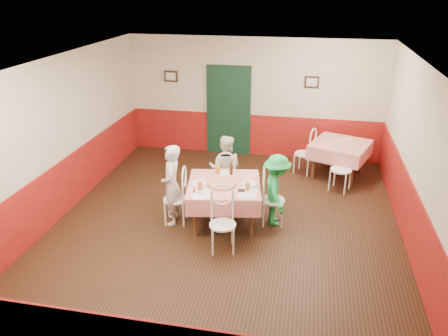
% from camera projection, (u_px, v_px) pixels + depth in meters
% --- Properties ---
extents(floor, '(7.00, 7.00, 0.00)m').
position_uv_depth(floor, '(225.00, 226.00, 7.65)').
color(floor, black).
rests_on(floor, ground).
extents(ceiling, '(7.00, 7.00, 0.00)m').
position_uv_depth(ceiling, '(226.00, 64.00, 6.54)').
color(ceiling, white).
rests_on(ceiling, back_wall).
extents(back_wall, '(6.00, 0.10, 2.80)m').
position_uv_depth(back_wall, '(254.00, 98.00, 10.25)').
color(back_wall, beige).
rests_on(back_wall, ground).
extents(front_wall, '(6.00, 0.10, 2.80)m').
position_uv_depth(front_wall, '(152.00, 288.00, 3.95)').
color(front_wall, beige).
rests_on(front_wall, ground).
extents(left_wall, '(0.10, 7.00, 2.80)m').
position_uv_depth(left_wall, '(58.00, 139.00, 7.63)').
color(left_wall, beige).
rests_on(left_wall, ground).
extents(right_wall, '(0.10, 7.00, 2.80)m').
position_uv_depth(right_wall, '(421.00, 165.00, 6.56)').
color(right_wall, beige).
rests_on(right_wall, ground).
extents(wainscot_back, '(6.00, 0.03, 1.00)m').
position_uv_depth(wainscot_back, '(253.00, 135.00, 10.59)').
color(wainscot_back, maroon).
rests_on(wainscot_back, ground).
extents(wainscot_left, '(0.03, 7.00, 1.00)m').
position_uv_depth(wainscot_left, '(66.00, 186.00, 7.99)').
color(wainscot_left, maroon).
rests_on(wainscot_left, ground).
extents(wainscot_right, '(0.03, 7.00, 1.00)m').
position_uv_depth(wainscot_right, '(410.00, 217.00, 6.92)').
color(wainscot_right, maroon).
rests_on(wainscot_right, ground).
extents(door, '(0.96, 0.06, 2.10)m').
position_uv_depth(door, '(229.00, 112.00, 10.45)').
color(door, black).
rests_on(door, ground).
extents(picture_left, '(0.32, 0.03, 0.26)m').
position_uv_depth(picture_left, '(171.00, 76.00, 10.38)').
color(picture_left, black).
rests_on(picture_left, back_wall).
extents(picture_right, '(0.32, 0.03, 0.26)m').
position_uv_depth(picture_right, '(312.00, 82.00, 9.79)').
color(picture_right, black).
rests_on(picture_right, back_wall).
extents(thermostat, '(0.10, 0.03, 0.10)m').
position_uv_depth(thermostat, '(176.00, 91.00, 10.50)').
color(thermostat, white).
rests_on(thermostat, back_wall).
extents(main_table, '(1.41, 1.41, 0.77)m').
position_uv_depth(main_table, '(224.00, 203.00, 7.62)').
color(main_table, red).
rests_on(main_table, ground).
extents(second_table, '(1.44, 1.44, 0.77)m').
position_uv_depth(second_table, '(339.00, 159.00, 9.47)').
color(second_table, red).
rests_on(second_table, ground).
extents(chair_left, '(0.46, 0.46, 0.90)m').
position_uv_depth(chair_left, '(175.00, 199.00, 7.61)').
color(chair_left, white).
rests_on(chair_left, ground).
extents(chair_right, '(0.47, 0.47, 0.90)m').
position_uv_depth(chair_right, '(273.00, 200.00, 7.57)').
color(chair_right, white).
rests_on(chair_right, ground).
extents(chair_far, '(0.51, 0.51, 0.90)m').
position_uv_depth(chair_far, '(225.00, 179.00, 8.37)').
color(chair_far, white).
rests_on(chair_far, ground).
extents(chair_near, '(0.51, 0.51, 0.90)m').
position_uv_depth(chair_near, '(223.00, 225.00, 6.81)').
color(chair_near, white).
rests_on(chair_near, ground).
extents(chair_second_a, '(0.54, 0.54, 0.90)m').
position_uv_depth(chair_second_a, '(304.00, 154.00, 9.58)').
color(chair_second_a, white).
rests_on(chair_second_a, ground).
extents(chair_second_b, '(0.54, 0.54, 0.90)m').
position_uv_depth(chair_second_b, '(341.00, 170.00, 8.77)').
color(chair_second_b, white).
rests_on(chair_second_b, ground).
extents(pizza, '(0.55, 0.55, 0.03)m').
position_uv_depth(pizza, '(222.00, 184.00, 7.41)').
color(pizza, '#B74723').
rests_on(pizza, main_table).
extents(plate_left, '(0.29, 0.29, 0.01)m').
position_uv_depth(plate_left, '(198.00, 183.00, 7.46)').
color(plate_left, white).
rests_on(plate_left, main_table).
extents(plate_right, '(0.29, 0.29, 0.01)m').
position_uv_depth(plate_right, '(250.00, 184.00, 7.44)').
color(plate_right, white).
rests_on(plate_right, main_table).
extents(plate_far, '(0.29, 0.29, 0.01)m').
position_uv_depth(plate_far, '(224.00, 173.00, 7.85)').
color(plate_far, white).
rests_on(plate_far, main_table).
extents(glass_a, '(0.09, 0.09, 0.14)m').
position_uv_depth(glass_a, '(200.00, 186.00, 7.20)').
color(glass_a, '#BF7219').
rests_on(glass_a, main_table).
extents(glass_b, '(0.09, 0.09, 0.14)m').
position_uv_depth(glass_b, '(248.00, 187.00, 7.20)').
color(glass_b, '#BF7219').
rests_on(glass_b, main_table).
extents(glass_c, '(0.10, 0.10, 0.16)m').
position_uv_depth(glass_c, '(218.00, 170.00, 7.81)').
color(glass_c, '#BF7219').
rests_on(glass_c, main_table).
extents(beer_bottle, '(0.07, 0.07, 0.23)m').
position_uv_depth(beer_bottle, '(231.00, 169.00, 7.77)').
color(beer_bottle, '#381C0A').
rests_on(beer_bottle, main_table).
extents(shaker_a, '(0.04, 0.04, 0.09)m').
position_uv_depth(shaker_a, '(200.00, 191.00, 7.09)').
color(shaker_a, silver).
rests_on(shaker_a, main_table).
extents(shaker_b, '(0.04, 0.04, 0.09)m').
position_uv_depth(shaker_b, '(200.00, 192.00, 7.06)').
color(shaker_b, silver).
rests_on(shaker_b, main_table).
extents(shaker_c, '(0.04, 0.04, 0.09)m').
position_uv_depth(shaker_c, '(194.00, 190.00, 7.12)').
color(shaker_c, '#B23319').
rests_on(shaker_c, main_table).
extents(menu_left, '(0.41, 0.47, 0.00)m').
position_uv_depth(menu_left, '(201.00, 194.00, 7.11)').
color(menu_left, white).
rests_on(menu_left, main_table).
extents(menu_right, '(0.32, 0.41, 0.00)m').
position_uv_depth(menu_right, '(248.00, 193.00, 7.13)').
color(menu_right, white).
rests_on(menu_right, main_table).
extents(wallet, '(0.12, 0.11, 0.02)m').
position_uv_depth(wallet, '(241.00, 190.00, 7.20)').
color(wallet, black).
rests_on(wallet, main_table).
extents(diner_left, '(0.44, 0.58, 1.44)m').
position_uv_depth(diner_left, '(172.00, 185.00, 7.50)').
color(diner_left, gray).
rests_on(diner_left, ground).
extents(diner_far, '(0.65, 0.51, 1.31)m').
position_uv_depth(diner_far, '(225.00, 168.00, 8.33)').
color(diner_far, gray).
rests_on(diner_far, ground).
extents(diner_right, '(0.67, 0.92, 1.29)m').
position_uv_depth(diner_right, '(276.00, 190.00, 7.49)').
color(diner_right, gray).
rests_on(diner_right, ground).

